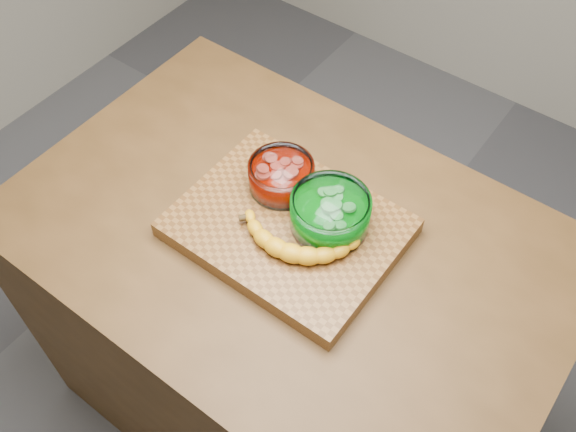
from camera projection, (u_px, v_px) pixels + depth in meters
The scene contains 6 objects.
ground at pixel (288, 398), 2.07m from camera, with size 3.50×3.50×0.00m, color #505054.
counter at pixel (288, 333), 1.72m from camera, with size 1.20×0.80×0.90m, color #513418.
cutting_board at pixel (288, 228), 1.34m from camera, with size 0.45×0.35×0.04m, color brown.
bowl_red at pixel (281, 176), 1.36m from camera, with size 0.14×0.14×0.07m.
bowl_green at pixel (330, 213), 1.30m from camera, with size 0.16×0.16×0.08m.
banana at pixel (296, 235), 1.29m from camera, with size 0.27×0.16×0.04m, color orange, non-canonical shape.
Camera 1 is at (0.48, -0.65, 2.00)m, focal length 40.00 mm.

